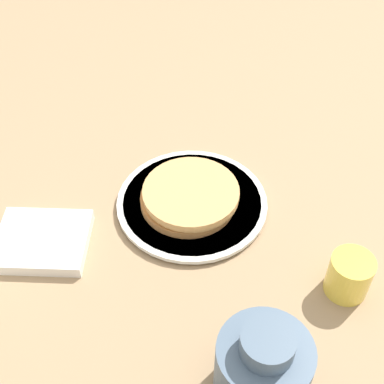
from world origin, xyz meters
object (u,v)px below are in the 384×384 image
at_px(plate, 192,203).
at_px(cream_jug, 262,369).
at_px(juice_glass, 349,275).
at_px(pancake_stack, 190,196).

bearing_deg(plate, cream_jug, 134.71).
xyz_separation_m(juice_glass, cream_jug, (0.05, 0.20, 0.02)).
relative_size(pancake_stack, juice_glass, 2.47).
xyz_separation_m(plate, cream_jug, (-0.23, 0.23, 0.05)).
bearing_deg(plate, juice_glass, 173.49).
distance_m(plate, juice_glass, 0.28).
height_order(juice_glass, cream_jug, cream_jug).
height_order(pancake_stack, juice_glass, juice_glass).
bearing_deg(pancake_stack, juice_glass, 174.71).
height_order(plate, cream_jug, cream_jug).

